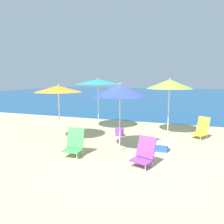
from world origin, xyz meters
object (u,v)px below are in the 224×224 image
Objects in this scene: beach_umbrella_lime at (170,84)px; beach_umbrella_orange at (58,89)px; beach_chair_yellow at (201,129)px; backpack_purple at (119,132)px; beach_umbrella_teal at (98,82)px; beach_chair_purple at (144,153)px; beach_umbrella_navy at (120,90)px; cooler_box at (159,146)px; beach_chair_green at (74,143)px.

beach_umbrella_lime is 1.10× the size of beach_umbrella_orange.
beach_chair_yellow is 2.59× the size of backpack_purple.
beach_umbrella_teal is at bearing 74.74° from beach_umbrella_orange.
beach_umbrella_teal reaches higher than backpack_purple.
beach_chair_purple is (3.34, -1.23, -1.54)m from beach_umbrella_orange.
beach_chair_yellow is 3.13m from backpack_purple.
beach_chair_yellow reaches higher than beach_chair_purple.
beach_umbrella_orange is at bearing 178.90° from beach_chair_purple.
beach_umbrella_teal is 3.02m from beach_umbrella_lime.
beach_umbrella_orange is at bearing -147.61° from beach_umbrella_lime.
beach_chair_purple is 2.39× the size of backpack_purple.
beach_umbrella_navy reaches higher than beach_umbrella_orange.
beach_chair_yellow is 1.56× the size of cooler_box.
beach_chair_purple is 1.36m from cooler_box.
beach_umbrella_lime is 4.50m from beach_chair_green.
beach_chair_yellow is at bearing 57.30° from cooler_box.
beach_umbrella_teal is 4.36× the size of cooler_box.
cooler_box is (0.22, 1.33, -0.20)m from beach_chair_purple.
beach_umbrella_orange is 2.73× the size of beach_chair_purple.
beach_chair_yellow is at bearing 23.49° from beach_umbrella_orange.
beach_chair_yellow is 1.00× the size of beach_chair_green.
beach_chair_purple is at bearing -94.22° from beach_umbrella_lime.
beach_umbrella_navy reaches higher than beach_chair_yellow.
backpack_purple is (-1.78, -0.90, -1.88)m from beach_umbrella_lime.
beach_umbrella_lime is 2.89m from cooler_box.
beach_umbrella_orange is (-0.59, -2.16, -0.22)m from beach_umbrella_teal.
beach_chair_yellow is at bearing 45.55° from beach_umbrella_navy.
beach_chair_yellow is at bearing 39.46° from beach_chair_green.
beach_umbrella_teal reaches higher than beach_umbrella_orange.
beach_chair_yellow is at bearing -0.71° from beach_umbrella_teal.
beach_umbrella_teal is 2.25m from beach_umbrella_orange.
beach_umbrella_navy is at bearing 157.23° from beach_chair_purple.
beach_chair_yellow is at bearing 13.50° from backpack_purple.
cooler_box is (-0.04, -2.19, -1.89)m from beach_umbrella_lime.
backpack_purple is 2.16m from cooler_box.
beach_umbrella_orange is 5.51m from beach_chair_yellow.
beach_chair_yellow reaches higher than backpack_purple.
beach_umbrella_lime is at bearing 32.39° from beach_umbrella_orange.
beach_chair_green is 2.65m from cooler_box.
backpack_purple is (0.56, 2.57, -0.23)m from beach_chair_green.
beach_umbrella_teal is 2.44m from backpack_purple.
beach_chair_green reaches higher than backpack_purple.
beach_umbrella_teal reaches higher than beach_umbrella_navy.
cooler_box is (1.16, 0.49, -1.76)m from beach_umbrella_navy.
beach_chair_green is 2.59× the size of backpack_purple.
beach_chair_green reaches higher than beach_chair_purple.
beach_umbrella_orange is 2.29m from beach_chair_green.
beach_umbrella_orange is 2.87m from backpack_purple.
backpack_purple is at bearing 139.32° from beach_chair_purple.
beach_umbrella_orange is 3.97m from cooler_box.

